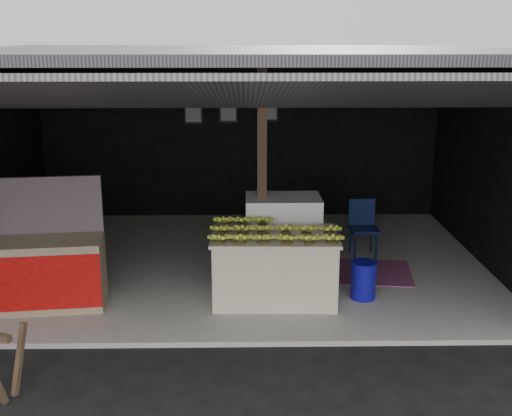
{
  "coord_description": "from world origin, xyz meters",
  "views": [
    {
      "loc": [
        0.08,
        -6.15,
        3.2
      ],
      "look_at": [
        0.22,
        1.57,
        1.1
      ],
      "focal_mm": 45.0,
      "sensor_mm": 36.0,
      "label": 1
    }
  ],
  "objects_px": {
    "banana_table": "(275,267)",
    "plastic_chair": "(363,223)",
    "neighbor_stall": "(40,269)",
    "water_barrel": "(363,281)",
    "white_crate": "(283,237)"
  },
  "relations": [
    {
      "from": "banana_table",
      "to": "plastic_chair",
      "type": "xyz_separation_m",
      "value": [
        1.36,
        1.64,
        0.06
      ]
    },
    {
      "from": "banana_table",
      "to": "neighbor_stall",
      "type": "height_order",
      "value": "neighbor_stall"
    },
    {
      "from": "banana_table",
      "to": "water_barrel",
      "type": "relative_size",
      "value": 3.49
    },
    {
      "from": "banana_table",
      "to": "white_crate",
      "type": "distance_m",
      "value": 0.83
    },
    {
      "from": "neighbor_stall",
      "to": "plastic_chair",
      "type": "distance_m",
      "value": 4.51
    },
    {
      "from": "white_crate",
      "to": "plastic_chair",
      "type": "distance_m",
      "value": 1.47
    },
    {
      "from": "neighbor_stall",
      "to": "plastic_chair",
      "type": "relative_size",
      "value": 1.87
    },
    {
      "from": "neighbor_stall",
      "to": "white_crate",
      "type": "bearing_deg",
      "value": 11.63
    },
    {
      "from": "water_barrel",
      "to": "neighbor_stall",
      "type": "bearing_deg",
      "value": -177.77
    },
    {
      "from": "white_crate",
      "to": "plastic_chair",
      "type": "xyz_separation_m",
      "value": [
        1.22,
        0.83,
        -0.06
      ]
    },
    {
      "from": "white_crate",
      "to": "water_barrel",
      "type": "xyz_separation_m",
      "value": [
        0.94,
        -0.8,
        -0.32
      ]
    },
    {
      "from": "banana_table",
      "to": "neighbor_stall",
      "type": "xyz_separation_m",
      "value": [
        -2.78,
        -0.14,
        0.04
      ]
    },
    {
      "from": "plastic_chair",
      "to": "neighbor_stall",
      "type": "bearing_deg",
      "value": -160.52
    },
    {
      "from": "neighbor_stall",
      "to": "water_barrel",
      "type": "distance_m",
      "value": 3.88
    },
    {
      "from": "banana_table",
      "to": "white_crate",
      "type": "bearing_deg",
      "value": 81.37
    }
  ]
}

